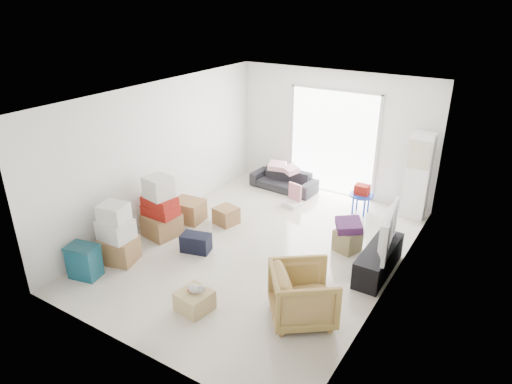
{
  "coord_description": "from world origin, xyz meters",
  "views": [
    {
      "loc": [
        3.64,
        -6.0,
        4.17
      ],
      "look_at": [
        -0.23,
        0.2,
        0.95
      ],
      "focal_mm": 32.0,
      "sensor_mm": 36.0,
      "label": 1
    }
  ],
  "objects_px": {
    "wood_crate": "(195,301)",
    "armchair": "(303,292)",
    "ottoman": "(347,240)",
    "storage_bins": "(84,261)",
    "ac_tower": "(418,176)",
    "television": "(381,244)",
    "kids_table": "(362,193)",
    "tv_console": "(379,260)",
    "sofa": "(284,177)"
  },
  "relations": [
    {
      "from": "armchair",
      "to": "storage_bins",
      "type": "bearing_deg",
      "value": 67.52
    },
    {
      "from": "wood_crate",
      "to": "armchair",
      "type": "bearing_deg",
      "value": 24.88
    },
    {
      "from": "tv_console",
      "to": "storage_bins",
      "type": "bearing_deg",
      "value": -146.46
    },
    {
      "from": "storage_bins",
      "to": "kids_table",
      "type": "xyz_separation_m",
      "value": [
        2.9,
        4.5,
        0.16
      ]
    },
    {
      "from": "tv_console",
      "to": "ottoman",
      "type": "relative_size",
      "value": 3.51
    },
    {
      "from": "television",
      "to": "ottoman",
      "type": "xyz_separation_m",
      "value": [
        -0.68,
        0.38,
        -0.33
      ]
    },
    {
      "from": "television",
      "to": "sofa",
      "type": "xyz_separation_m",
      "value": [
        -2.92,
        2.16,
        -0.23
      ]
    },
    {
      "from": "kids_table",
      "to": "wood_crate",
      "type": "relative_size",
      "value": 1.4
    },
    {
      "from": "sofa",
      "to": "ottoman",
      "type": "distance_m",
      "value": 2.87
    },
    {
      "from": "tv_console",
      "to": "storage_bins",
      "type": "xyz_separation_m",
      "value": [
        -3.9,
        -2.59,
        0.05
      ]
    },
    {
      "from": "television",
      "to": "sofa",
      "type": "relative_size",
      "value": 0.77
    },
    {
      "from": "ac_tower",
      "to": "wood_crate",
      "type": "bearing_deg",
      "value": -111.87
    },
    {
      "from": "tv_console",
      "to": "wood_crate",
      "type": "relative_size",
      "value": 3.06
    },
    {
      "from": "kids_table",
      "to": "television",
      "type": "bearing_deg",
      "value": -62.45
    },
    {
      "from": "armchair",
      "to": "kids_table",
      "type": "bearing_deg",
      "value": -30.05
    },
    {
      "from": "ac_tower",
      "to": "kids_table",
      "type": "distance_m",
      "value": 1.12
    },
    {
      "from": "ac_tower",
      "to": "armchair",
      "type": "xyz_separation_m",
      "value": [
        -0.47,
        -3.98,
        -0.44
      ]
    },
    {
      "from": "armchair",
      "to": "ottoman",
      "type": "xyz_separation_m",
      "value": [
        -0.16,
        2.05,
        -0.24
      ]
    },
    {
      "from": "wood_crate",
      "to": "sofa",
      "type": "bearing_deg",
      "value": 102.82
    },
    {
      "from": "storage_bins",
      "to": "wood_crate",
      "type": "relative_size",
      "value": 1.26
    },
    {
      "from": "ac_tower",
      "to": "ottoman",
      "type": "bearing_deg",
      "value": -108.01
    },
    {
      "from": "sofa",
      "to": "television",
      "type": "bearing_deg",
      "value": -33.31
    },
    {
      "from": "ac_tower",
      "to": "armchair",
      "type": "height_order",
      "value": "ac_tower"
    },
    {
      "from": "storage_bins",
      "to": "wood_crate",
      "type": "distance_m",
      "value": 2.02
    },
    {
      "from": "ac_tower",
      "to": "sofa",
      "type": "relative_size",
      "value": 1.15
    },
    {
      "from": "ac_tower",
      "to": "kids_table",
      "type": "relative_size",
      "value": 2.82
    },
    {
      "from": "ac_tower",
      "to": "armchair",
      "type": "relative_size",
      "value": 2.02
    },
    {
      "from": "ac_tower",
      "to": "television",
      "type": "xyz_separation_m",
      "value": [
        0.05,
        -2.31,
        -0.35
      ]
    },
    {
      "from": "ac_tower",
      "to": "sofa",
      "type": "xyz_separation_m",
      "value": [
        -2.87,
        -0.15,
        -0.58
      ]
    },
    {
      "from": "tv_console",
      "to": "television",
      "type": "distance_m",
      "value": 0.3
    },
    {
      "from": "television",
      "to": "storage_bins",
      "type": "xyz_separation_m",
      "value": [
        -3.9,
        -2.59,
        -0.25
      ]
    },
    {
      "from": "sofa",
      "to": "armchair",
      "type": "relative_size",
      "value": 1.76
    },
    {
      "from": "ac_tower",
      "to": "storage_bins",
      "type": "height_order",
      "value": "ac_tower"
    },
    {
      "from": "ac_tower",
      "to": "television",
      "type": "bearing_deg",
      "value": -88.76
    },
    {
      "from": "tv_console",
      "to": "sofa",
      "type": "bearing_deg",
      "value": 143.51
    },
    {
      "from": "television",
      "to": "storage_bins",
      "type": "height_order",
      "value": "television"
    },
    {
      "from": "sofa",
      "to": "armchair",
      "type": "distance_m",
      "value": 4.53
    },
    {
      "from": "kids_table",
      "to": "ottoman",
      "type": "bearing_deg",
      "value": -78.18
    },
    {
      "from": "storage_bins",
      "to": "ottoman",
      "type": "distance_m",
      "value": 4.38
    },
    {
      "from": "ac_tower",
      "to": "wood_crate",
      "type": "height_order",
      "value": "ac_tower"
    },
    {
      "from": "television",
      "to": "armchair",
      "type": "height_order",
      "value": "armchair"
    },
    {
      "from": "ottoman",
      "to": "armchair",
      "type": "bearing_deg",
      "value": -85.61
    },
    {
      "from": "ottoman",
      "to": "storage_bins",
      "type": "bearing_deg",
      "value": -137.37
    },
    {
      "from": "storage_bins",
      "to": "kids_table",
      "type": "distance_m",
      "value": 5.36
    },
    {
      "from": "tv_console",
      "to": "sofa",
      "type": "height_order",
      "value": "sofa"
    },
    {
      "from": "ottoman",
      "to": "ac_tower",
      "type": "bearing_deg",
      "value": 71.99
    },
    {
      "from": "ac_tower",
      "to": "wood_crate",
      "type": "xyz_separation_m",
      "value": [
        -1.86,
        -4.62,
        -0.73
      ]
    },
    {
      "from": "television",
      "to": "kids_table",
      "type": "bearing_deg",
      "value": 18.89
    },
    {
      "from": "sofa",
      "to": "storage_bins",
      "type": "height_order",
      "value": "sofa"
    },
    {
      "from": "kids_table",
      "to": "wood_crate",
      "type": "bearing_deg",
      "value": -102.12
    }
  ]
}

